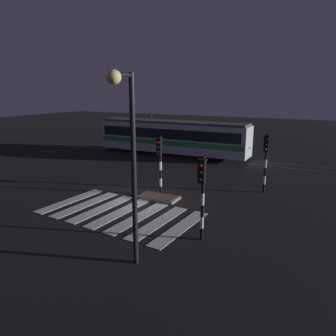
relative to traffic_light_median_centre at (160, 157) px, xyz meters
name	(u,v)px	position (x,y,z in m)	size (l,w,h in m)	color
ground_plane	(141,201)	(-0.44, -1.45, -2.31)	(120.00, 120.00, 0.00)	black
rail_near	(213,161)	(-0.44, 10.46, -2.29)	(80.00, 0.12, 0.03)	#59595E
rail_far	(219,158)	(-0.44, 11.89, -2.29)	(80.00, 0.12, 0.03)	#59595E
crosswalk_zebra	(119,213)	(-0.44, -3.44, -2.30)	(8.02, 4.93, 0.02)	silver
traffic_island	(159,197)	(0.27, -0.64, -2.22)	(2.27, 1.18, 0.18)	slate
traffic_light_median_centre	(160,157)	(0.00, 0.00, 0.00)	(0.36, 0.42, 3.50)	black
traffic_light_corner_near_right	(202,186)	(4.34, -4.37, 0.02)	(0.36, 0.42, 3.53)	black
traffic_light_corner_far_right	(266,154)	(5.32, 3.28, 0.06)	(0.36, 0.42, 3.59)	black
street_lamp_near_kerb	(129,147)	(2.94, -7.34, 1.93)	(0.44, 1.21, 6.61)	black
tram	(172,137)	(-4.90, 11.17, -0.56)	(14.91, 2.58, 4.15)	silver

